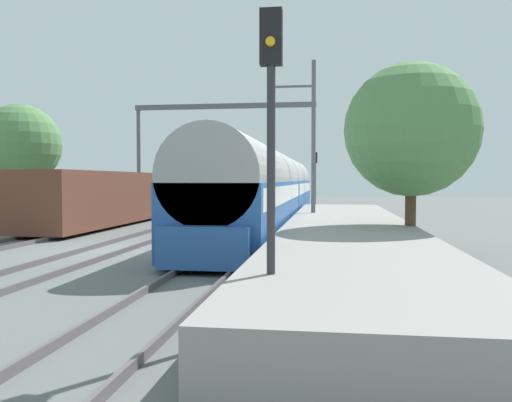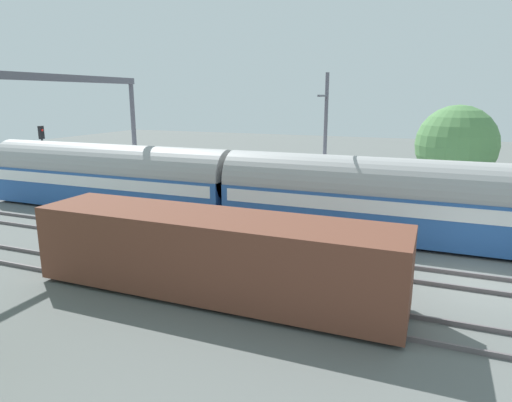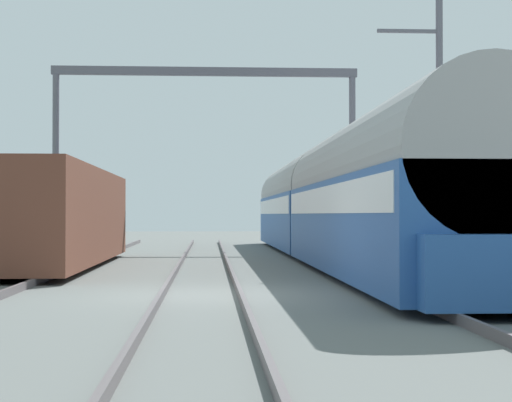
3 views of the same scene
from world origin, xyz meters
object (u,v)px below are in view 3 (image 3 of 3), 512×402
person_crossing (347,227)px  railway_signal_far (326,185)px  freight_car (55,217)px  catenary_gantry (206,118)px  passenger_train (333,202)px

person_crossing → railway_signal_far: (0.69, 10.87, 2.04)m
freight_car → person_crossing: (9.93, 7.93, -0.44)m
freight_car → person_crossing: bearing=38.6°
railway_signal_far → catenary_gantry: 10.29m
catenary_gantry → railway_signal_far: bearing=51.0°
catenary_gantry → freight_car: bearing=-111.5°
person_crossing → catenary_gantry: bearing=82.8°
person_crossing → railway_signal_far: size_ratio=0.36×
passenger_train → freight_car: bearing=-158.8°
freight_car → railway_signal_far: 21.65m
freight_car → catenary_gantry: (4.35, 11.06, 4.21)m
passenger_train → person_crossing: passenger_train is taller
person_crossing → catenary_gantry: (-5.58, 3.13, 4.65)m
railway_signal_far → catenary_gantry: size_ratio=0.36×
railway_signal_far → catenary_gantry: catenary_gantry is taller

